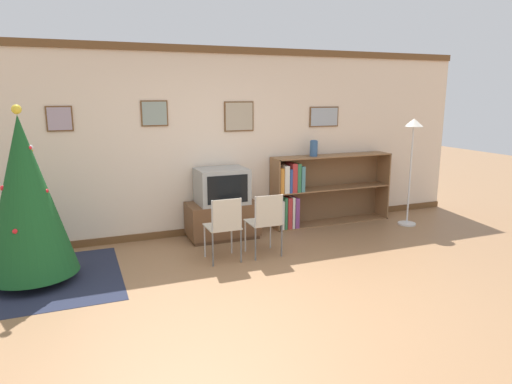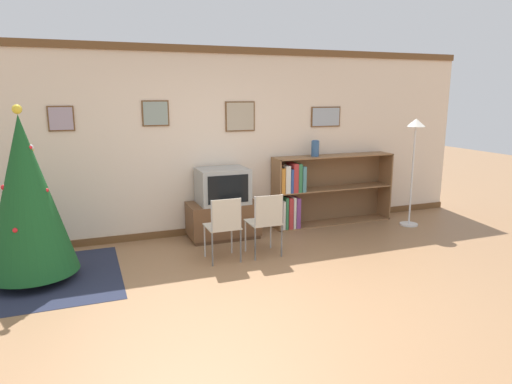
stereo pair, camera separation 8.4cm
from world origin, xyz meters
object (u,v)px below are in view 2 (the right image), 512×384
vase (315,148)px  television (223,186)px  folding_chair_left (224,225)px  tv_console (223,220)px  christmas_tree (26,196)px  bookshelf (313,191)px  standing_lamp (415,144)px  folding_chair_right (266,221)px

vase → television: bearing=-175.6°
television → folding_chair_left: bearing=-106.1°
tv_console → folding_chair_left: (-0.28, -0.96, 0.21)m
christmas_tree → television: (2.43, 0.75, -0.20)m
christmas_tree → bookshelf: 4.05m
christmas_tree → standing_lamp: size_ratio=1.15×
television → vase: size_ratio=2.84×
tv_console → folding_chair_left: 1.02m
tv_console → standing_lamp: (2.94, -0.46, 1.03)m
vase → standing_lamp: size_ratio=0.15×
folding_chair_left → television: bearing=73.9°
tv_console → television: bearing=-90.0°
tv_console → television: 0.51m
tv_console → vase: vase is taller
folding_chair_left → folding_chair_right: (0.55, 0.00, 0.00)m
bookshelf → television: bearing=-175.4°
christmas_tree → folding_chair_right: christmas_tree is taller
television → folding_chair_right: 1.04m
standing_lamp → folding_chair_left: bearing=-171.1°
tv_console → folding_chair_left: bearing=-106.0°
christmas_tree → tv_console: bearing=17.3°
television → folding_chair_left: 1.04m
tv_console → bookshelf: 1.54m
folding_chair_left → standing_lamp: 3.36m
folding_chair_left → folding_chair_right: same height
television → tv_console: bearing=90.0°
tv_console → standing_lamp: size_ratio=0.59×
standing_lamp → vase: bearing=157.9°
television → standing_lamp: standing_lamp is taller
standing_lamp → tv_console: bearing=171.2°
folding_chair_right → vase: size_ratio=3.30×
folding_chair_left → christmas_tree: bearing=174.6°
folding_chair_left → bookshelf: bookshelf is taller
tv_console → folding_chair_right: size_ratio=1.21×
bookshelf → standing_lamp: standing_lamp is taller
television → bookshelf: 1.53m
vase → standing_lamp: standing_lamp is taller
tv_console → folding_chair_right: 1.02m
tv_console → television: television is taller
television → folding_chair_right: (0.28, -0.96, -0.29)m
bookshelf → standing_lamp: 1.71m
tv_console → vase: size_ratio=4.01×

